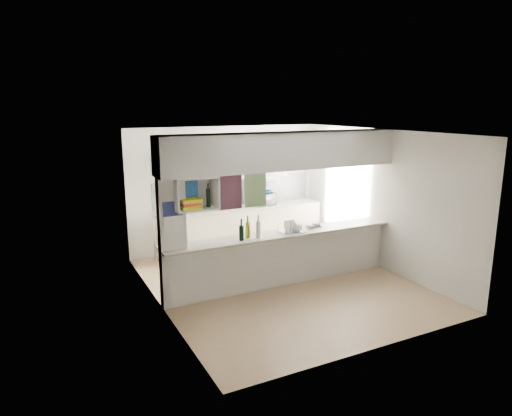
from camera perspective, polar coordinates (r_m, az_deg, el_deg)
floor at (r=8.01m, az=3.22°, el=-9.45°), size 4.80×4.80×0.00m
ceiling at (r=7.43m, az=3.47°, el=9.46°), size 4.80×4.80×0.00m
wall_back at (r=9.72m, az=-3.76°, el=2.51°), size 4.20×0.00×4.20m
wall_left at (r=6.84m, az=-12.10°, el=-2.15°), size 0.00×4.80×4.80m
wall_right at (r=8.83m, az=15.22°, el=1.05°), size 0.00×4.80×4.80m
servery_partition at (r=7.46m, az=2.22°, el=2.20°), size 4.20×0.50×2.60m
cubby_shelf at (r=6.83m, az=-7.81°, el=1.55°), size 0.65×0.35×0.50m
kitchen_run at (r=9.65m, az=-2.24°, el=-0.43°), size 3.60×0.63×2.24m
microwave at (r=9.78m, az=0.98°, el=1.12°), size 0.55×0.44×0.27m
bowl at (r=9.74m, az=1.33°, el=2.04°), size 0.23×0.23×0.06m
dish_rack at (r=7.75m, az=4.52°, el=-2.37°), size 0.43×0.34×0.22m
cup at (r=7.79m, az=5.13°, el=-2.46°), size 0.17×0.17×0.10m
wine_bottles at (r=7.33m, az=-0.81°, el=-2.79°), size 0.38×0.16×0.39m
plastic_tubs at (r=8.06m, az=6.43°, el=-2.27°), size 0.48×0.21×0.06m
utensil_jar at (r=9.30m, az=-7.23°, el=0.02°), size 0.10×0.10×0.14m
knife_block at (r=9.51m, az=-4.20°, el=0.59°), size 0.13×0.12×0.21m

